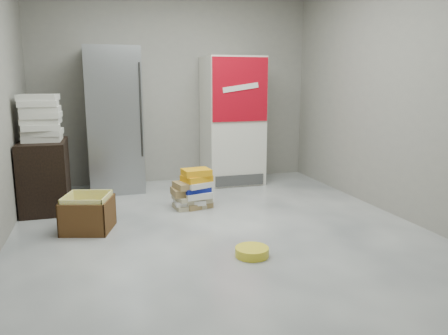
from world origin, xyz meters
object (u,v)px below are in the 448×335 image
coke_cooler (232,121)px  phonebook_stack_main (197,188)px  steel_fridge (114,120)px  cardboard_box (88,216)px  wood_shelf (45,175)px

coke_cooler → phonebook_stack_main: coke_cooler is taller
steel_fridge → coke_cooler: 1.65m
coke_cooler → cardboard_box: bearing=-141.1°
phonebook_stack_main → cardboard_box: size_ratio=0.82×
coke_cooler → phonebook_stack_main: size_ratio=3.91×
coke_cooler → steel_fridge: bearing=179.8°
phonebook_stack_main → wood_shelf: bearing=152.2°
phonebook_stack_main → cardboard_box: phonebook_stack_main is taller
coke_cooler → wood_shelf: coke_cooler is taller
steel_fridge → wood_shelf: steel_fridge is taller
cardboard_box → steel_fridge: bearing=93.6°
steel_fridge → phonebook_stack_main: 1.61m
steel_fridge → coke_cooler: size_ratio=1.06×
coke_cooler → phonebook_stack_main: 1.56m
coke_cooler → wood_shelf: size_ratio=2.25×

